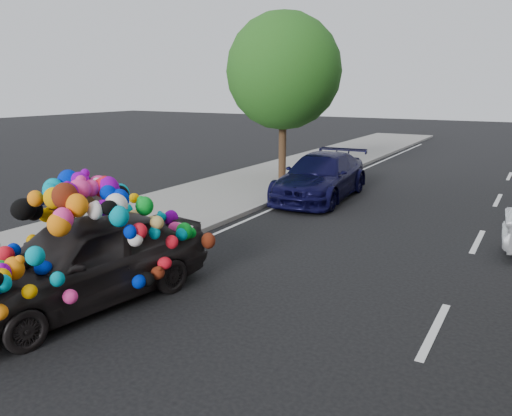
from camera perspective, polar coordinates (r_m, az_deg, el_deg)
The scene contains 7 objects.
ground at distance 9.19m, azimuth -3.11°, elevation -8.59°, with size 100.00×100.00×0.00m, color black.
sidewalk at distance 11.95m, azimuth -20.69°, elevation -3.86°, with size 4.00×60.00×0.12m, color gray.
kerb at distance 10.56m, azimuth -13.90°, elevation -5.60°, with size 0.15×60.00×0.13m, color gray.
lane_markings at distance 7.98m, azimuth 19.72°, elevation -13.00°, with size 6.00×50.00×0.01m, color silver, non-canonical shape.
tree_near_sidewalk at distance 18.65m, azimuth 3.14°, elevation 15.33°, with size 4.20×4.20×6.13m.
plush_art_car at distance 8.51m, azimuth -19.31°, elevation -3.45°, with size 2.82×4.81×2.12m.
navy_sedan at distance 16.00m, azimuth 7.43°, elevation 3.59°, with size 1.98×4.88×1.42m, color black.
Camera 1 is at (4.68, -7.10, 3.48)m, focal length 35.00 mm.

